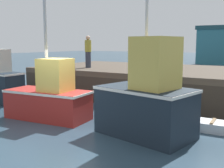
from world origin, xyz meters
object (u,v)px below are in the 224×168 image
object	(u,v)px
fishing_boat_mid	(147,100)
dockworker	(88,52)
fishing_boat_near_right	(49,98)
rowboat	(213,126)

from	to	relation	value
fishing_boat_mid	dockworker	size ratio (longest dim) A/B	3.10
fishing_boat_near_right	dockworker	size ratio (longest dim) A/B	2.74
fishing_boat_mid	dockworker	bearing A→B (deg)	139.68
fishing_boat_near_right	dockworker	world-z (taller)	fishing_boat_near_right
fishing_boat_near_right	dockworker	distance (m)	5.25
rowboat	fishing_boat_near_right	bearing A→B (deg)	-163.65
rowboat	dockworker	xyz separation A→B (m)	(-7.07, 3.15, 2.14)
rowboat	fishing_boat_mid	bearing A→B (deg)	-136.15
fishing_boat_mid	dockworker	distance (m)	7.31
fishing_boat_near_right	fishing_boat_mid	world-z (taller)	fishing_boat_mid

